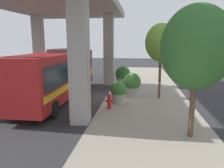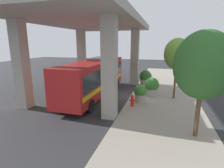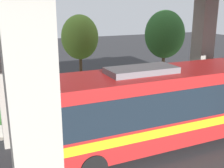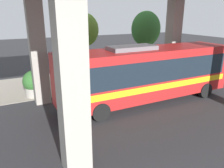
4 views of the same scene
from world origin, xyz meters
name	(u,v)px [view 3 (image 3 of 4)]	position (x,y,z in m)	size (l,w,h in m)	color
ground_plane	(115,120)	(0.00, 0.00, 0.00)	(80.00, 80.00, 0.00)	#2D2D30
sidewalk_strip	(95,103)	(-3.00, 0.00, 0.01)	(6.00, 40.00, 0.02)	gray
bus	(163,103)	(3.34, 0.76, 1.96)	(2.69, 11.24, 3.62)	#B21E1E
fire_hydrant	(150,102)	(-0.62, 2.59, 0.49)	(0.52, 0.25, 0.97)	red
planter_front	(90,95)	(-1.91, -0.70, 0.95)	(1.36, 1.36, 1.82)	#9E998E
planter_middle	(127,98)	(-1.08, 1.27, 0.76)	(1.10, 1.10, 1.51)	#9E998E
planter_back	(4,115)	(-0.86, -5.43, 0.87)	(1.47, 1.47, 1.77)	#9E998E
street_tree_near	(80,37)	(-3.96, -0.55, 4.06)	(2.28, 2.28, 5.45)	brown
street_tree_far	(165,35)	(-4.76, 6.22, 3.89)	(2.92, 2.92, 5.66)	brown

